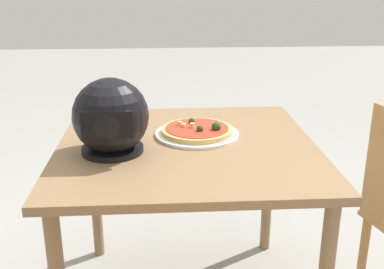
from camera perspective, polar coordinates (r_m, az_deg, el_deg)
name	(u,v)px	position (r m, az deg, el deg)	size (l,w,h in m)	color
dining_table	(187,166)	(1.81, -0.62, -3.79)	(0.97, 0.96, 0.74)	olive
pizza_plate	(197,134)	(1.86, 0.60, 0.06)	(0.33, 0.33, 0.01)	white
pizza	(197,130)	(1.86, 0.66, 0.56)	(0.28, 0.28, 0.05)	tan
motorcycle_helmet	(111,118)	(1.68, -9.82, 2.02)	(0.27, 0.27, 0.27)	black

